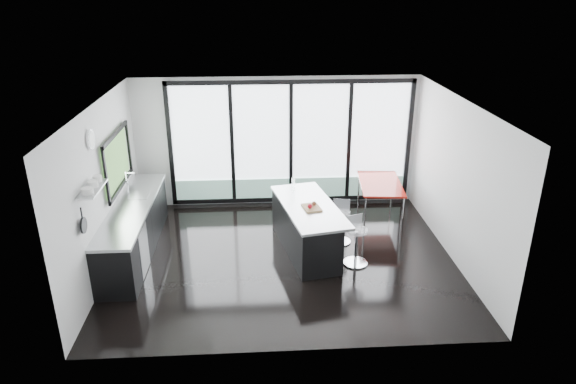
{
  "coord_description": "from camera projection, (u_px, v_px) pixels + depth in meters",
  "views": [
    {
      "loc": [
        -0.43,
        -8.04,
        4.59
      ],
      "look_at": [
        0.1,
        0.3,
        1.15
      ],
      "focal_mm": 32.0,
      "sensor_mm": 36.0,
      "label": 1
    }
  ],
  "objects": [
    {
      "name": "bar_stool_near",
      "position": [
        356.0,
        246.0,
        8.87
      ],
      "size": [
        0.53,
        0.53,
        0.68
      ],
      "primitive_type": "cylinder",
      "rotation": [
        0.0,
        0.0,
        0.3
      ],
      "color": "silver",
      "rests_on": "floor"
    },
    {
      "name": "wall_back",
      "position": [
        290.0,
        148.0,
        11.0
      ],
      "size": [
        6.0,
        0.09,
        2.8
      ],
      "color": "silver",
      "rests_on": "ground"
    },
    {
      "name": "wall_front",
      "position": [
        294.0,
        259.0,
        6.35
      ],
      "size": [
        6.0,
        0.0,
        2.8
      ],
      "primitive_type": "cube",
      "color": "silver",
      "rests_on": "ground"
    },
    {
      "name": "wall_right",
      "position": [
        457.0,
        181.0,
        8.83
      ],
      "size": [
        0.0,
        5.0,
        2.8
      ],
      "primitive_type": "cube",
      "color": "silver",
      "rests_on": "ground"
    },
    {
      "name": "island",
      "position": [
        305.0,
        227.0,
        9.32
      ],
      "size": [
        1.32,
        2.3,
        1.15
      ],
      "color": "black",
      "rests_on": "floor"
    },
    {
      "name": "wall_left",
      "position": [
        107.0,
        175.0,
        8.67
      ],
      "size": [
        0.26,
        5.0,
        2.8
      ],
      "color": "silver",
      "rests_on": "ground"
    },
    {
      "name": "counter_cabinets",
      "position": [
        134.0,
        229.0,
        9.22
      ],
      "size": [
        0.69,
        3.24,
        1.36
      ],
      "color": "black",
      "rests_on": "floor"
    },
    {
      "name": "ceiling",
      "position": [
        283.0,
        103.0,
        8.12
      ],
      "size": [
        6.0,
        5.0,
        0.0
      ],
      "primitive_type": "cube",
      "color": "white",
      "rests_on": "wall_back"
    },
    {
      "name": "bar_stool_far",
      "position": [
        341.0,
        227.0,
        9.62
      ],
      "size": [
        0.47,
        0.47,
        0.64
      ],
      "primitive_type": "cylinder",
      "rotation": [
        0.0,
        0.0,
        -0.2
      ],
      "color": "silver",
      "rests_on": "floor"
    },
    {
      "name": "floor",
      "position": [
        284.0,
        258.0,
        9.19
      ],
      "size": [
        6.0,
        5.0,
        0.0
      ],
      "primitive_type": "cube",
      "color": "black",
      "rests_on": "ground"
    },
    {
      "name": "red_table",
      "position": [
        379.0,
        200.0,
        10.62
      ],
      "size": [
        0.97,
        1.52,
        0.77
      ],
      "primitive_type": "cube",
      "rotation": [
        0.0,
        0.0,
        -0.1
      ],
      "color": "maroon",
      "rests_on": "floor"
    }
  ]
}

